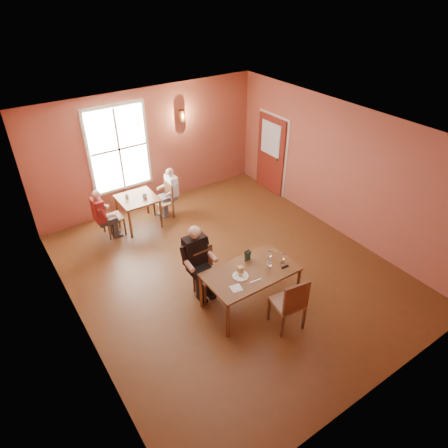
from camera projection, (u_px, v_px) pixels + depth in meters
ground at (229, 270)px, 8.35m from camera, size 6.00×7.00×0.01m
wall_back at (150, 149)px, 9.94m from camera, size 6.00×0.04×3.00m
wall_front at (386, 326)px, 5.10m from camera, size 6.00×0.04×3.00m
wall_left at (70, 266)px, 6.11m from camera, size 0.04×7.00×3.00m
wall_right at (340, 170)px, 8.93m from camera, size 0.04×7.00×3.00m
ceiling at (231, 133)px, 6.70m from camera, size 6.00×7.00×0.04m
window at (119, 149)px, 9.42m from camera, size 1.36×0.10×1.96m
door at (270, 155)px, 10.74m from camera, size 0.12×1.04×2.10m
wall_sconce at (182, 116)px, 9.91m from camera, size 0.16×0.16×0.28m
main_table at (250, 287)px, 7.33m from camera, size 1.67×0.94×0.78m
chair_diner_main at (208, 274)px, 7.49m from camera, size 0.44×0.44×0.99m
diner_main at (209, 266)px, 7.35m from camera, size 0.56×0.56×1.40m
chair_empty at (287, 301)px, 6.81m from camera, size 0.55×0.55×1.10m
plate_food at (240, 276)px, 6.98m from camera, size 0.36×0.36×0.04m
sandwich at (240, 270)px, 7.05m from camera, size 0.09×0.09×0.11m
goblet_a at (270, 255)px, 7.33m from camera, size 0.09×0.09×0.21m
goblet_b at (283, 258)px, 7.26m from camera, size 0.09×0.09×0.21m
goblet_c at (270, 265)px, 7.10m from camera, size 0.11×0.11×0.21m
menu_stand at (248, 255)px, 7.33m from camera, size 0.13×0.08×0.21m
knife at (256, 281)px, 6.90m from camera, size 0.23×0.04×0.00m
napkin at (236, 288)px, 6.74m from camera, size 0.21×0.21×0.01m
sunglasses at (285, 267)px, 7.20m from camera, size 0.14×0.04×0.02m
second_table at (139, 211)px, 9.58m from camera, size 0.86×0.86×0.76m
chair_diner_white at (163, 202)px, 9.85m from camera, size 0.39×0.39×0.89m
diner_white at (164, 196)px, 9.78m from camera, size 0.48×0.48×1.19m
chair_diner_maroon at (113, 217)px, 9.23m from camera, size 0.41×0.41×0.93m
diner_maroon at (110, 211)px, 9.13m from camera, size 0.49×0.49×1.23m
cup_a at (145, 196)px, 9.34m from camera, size 0.14×0.14×0.09m
cup_b at (127, 197)px, 9.32m from camera, size 0.12×0.12×0.09m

